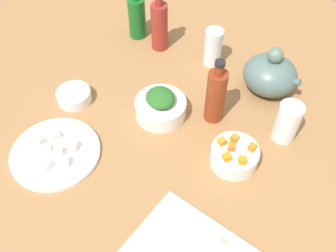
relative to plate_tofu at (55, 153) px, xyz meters
The scene contains 26 objects.
tabletop 31.06cm from the plate_tofu, 50.20° to the left, with size 190.00×190.00×3.00cm, color olive.
plate_tofu is the anchor object (origin of this frame).
bowl_greens 31.87cm from the plate_tofu, 66.51° to the left, with size 14.85×14.85×5.34cm, color white.
bowl_carrots 47.89cm from the plate_tofu, 36.41° to the left, with size 12.59×12.59×5.28cm, color white.
bowl_small_side 20.47cm from the plate_tofu, 123.59° to the left, with size 10.27×10.27×3.58cm, color white.
teapot 66.52cm from the plate_tofu, 61.70° to the left, with size 17.92×15.47×15.72cm.
bottle_0 56.77cm from the plate_tofu, 108.82° to the left, with size 6.01×6.01×19.51cm.
bottle_1 46.47cm from the plate_tofu, 56.68° to the left, with size 5.51×5.51×20.97cm.
bottle_2 54.30cm from the plate_tofu, 98.39° to the left, with size 5.56×5.56×21.14cm.
drinking_glass_0 63.15cm from the plate_tofu, 45.04° to the left, with size 6.53×6.53×12.18cm, color white.
drinking_glass_1 59.02cm from the plate_tofu, 79.37° to the left, with size 5.86×5.86×12.67cm, color white.
carrot_cube_0 48.07cm from the plate_tofu, 40.18° to the left, with size 1.80×1.80×1.80cm, color orange.
carrot_cube_1 47.00cm from the plate_tofu, 36.72° to the left, with size 1.80×1.80×1.80cm, color orange.
carrot_cube_2 52.24cm from the plate_tofu, 36.79° to the left, with size 1.80×1.80×1.80cm, color orange.
carrot_cube_3 49.61cm from the plate_tofu, 32.05° to the left, with size 1.80×1.80×1.80cm, color orange.
carrot_cube_4 45.79cm from the plate_tofu, 32.64° to the left, with size 1.80×1.80×1.80cm, color orange.
carrot_cube_5 44.69cm from the plate_tofu, 38.87° to the left, with size 1.80×1.80×1.80cm, color orange.
chopped_greens_mound 32.46cm from the plate_tofu, 66.51° to the left, with size 8.91×8.22×3.48cm, color #266123.
tofu_cube_0 5.50cm from the plate_tofu, 62.90° to the right, with size 2.20×2.20×2.20cm, color white.
tofu_cube_1 2.76cm from the plate_tofu, 138.57° to the right, with size 2.20×2.20×2.20cm, color white.
tofu_cube_2 5.42cm from the plate_tofu, 53.77° to the left, with size 2.20×2.20×2.20cm, color white.
tofu_cube_3 5.05cm from the plate_tofu, 137.80° to the left, with size 2.20×2.20×2.20cm, color white.
tofu_cube_4 2.28cm from the plate_tofu, ahead, with size 2.20×2.20×2.20cm, color white.
tofu_cube_5 5.51cm from the plate_tofu, ahead, with size 2.20×2.20×2.20cm, color white.
tofu_cube_6 5.60cm from the plate_tofu, 168.50° to the right, with size 2.20×2.20×2.20cm, color #F5E6CB.
dumpling_1 49.77cm from the plate_tofu, ahead, with size 4.61×4.09×2.16cm, color beige.
Camera 1 is at (41.80, -51.05, 87.08)cm, focal length 40.67 mm.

